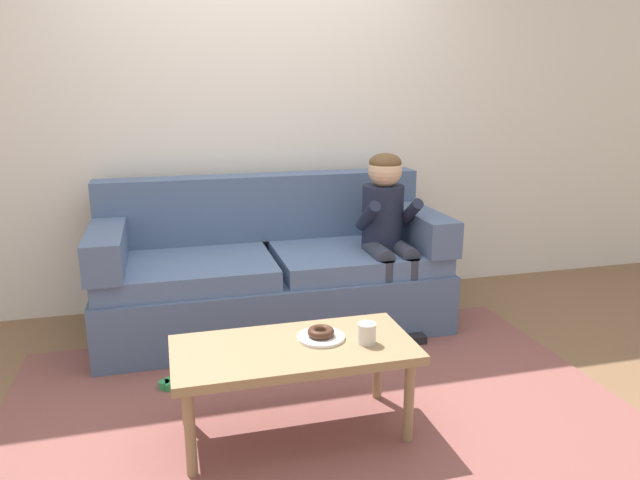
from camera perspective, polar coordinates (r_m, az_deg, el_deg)
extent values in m
plane|color=brown|center=(3.17, -1.38, -13.75)|extent=(10.00, 10.00, 0.00)
cube|color=silver|center=(4.16, -6.22, 13.16)|extent=(8.00, 0.10, 2.80)
cube|color=brown|center=(2.95, -0.18, -15.89)|extent=(2.93, 1.98, 0.01)
cube|color=slate|center=(3.80, -4.49, -5.62)|extent=(2.13, 0.90, 0.38)
cube|color=slate|center=(3.62, -12.73, -2.83)|extent=(1.02, 0.74, 0.12)
cube|color=slate|center=(3.80, 3.47, -1.62)|extent=(1.02, 0.74, 0.12)
cube|color=slate|center=(3.99, -5.58, 3.19)|extent=(2.13, 0.20, 0.43)
cube|color=slate|center=(3.63, -19.73, -0.48)|extent=(0.20, 0.90, 0.22)
cube|color=slate|center=(3.96, 9.22, 1.42)|extent=(0.20, 0.90, 0.22)
cube|color=#937551|center=(2.59, -2.52, -10.48)|extent=(1.04, 0.50, 0.04)
cylinder|color=#937551|center=(2.48, -12.35, -17.73)|extent=(0.04, 0.04, 0.39)
cylinder|color=#937551|center=(2.66, 8.52, -15.13)|extent=(0.04, 0.04, 0.39)
cylinder|color=#937551|center=(2.81, -12.79, -13.62)|extent=(0.04, 0.04, 0.39)
cylinder|color=#937551|center=(2.97, 5.56, -11.67)|extent=(0.04, 0.04, 0.39)
cylinder|color=#1E2338|center=(3.76, 6.02, 2.24)|extent=(0.26, 0.26, 0.40)
sphere|color=#DBAD89|center=(3.69, 6.26, 6.67)|extent=(0.21, 0.21, 0.21)
ellipsoid|color=brown|center=(3.68, 6.28, 7.40)|extent=(0.20, 0.20, 0.12)
cylinder|color=#333847|center=(3.65, 5.61, -1.24)|extent=(0.11, 0.30, 0.11)
cylinder|color=#333847|center=(3.58, 6.36, -5.42)|extent=(0.09, 0.09, 0.44)
cube|color=black|center=(3.64, 6.54, -9.38)|extent=(0.10, 0.20, 0.06)
cylinder|color=#1E2338|center=(3.61, 4.62, 2.31)|extent=(0.07, 0.29, 0.23)
cylinder|color=#333847|center=(3.70, 7.93, -1.06)|extent=(0.11, 0.30, 0.11)
cylinder|color=#333847|center=(3.64, 8.71, -5.16)|extent=(0.09, 0.09, 0.44)
cube|color=black|center=(3.69, 8.88, -9.06)|extent=(0.10, 0.20, 0.06)
cylinder|color=#1E2338|center=(3.71, 8.58, 2.53)|extent=(0.07, 0.29, 0.23)
cylinder|color=white|center=(2.64, 0.09, -9.31)|extent=(0.21, 0.21, 0.01)
torus|color=#422619|center=(2.63, 0.09, -8.81)|extent=(0.17, 0.17, 0.04)
cylinder|color=silver|center=(2.59, 4.51, -8.91)|extent=(0.08, 0.08, 0.09)
cube|color=#339E56|center=(3.21, -13.16, -13.28)|extent=(0.16, 0.09, 0.05)
cylinder|color=#339E56|center=(3.21, -14.71, -13.38)|extent=(0.06, 0.06, 0.05)
cylinder|color=#339E56|center=(3.21, -11.60, -13.17)|extent=(0.06, 0.06, 0.05)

